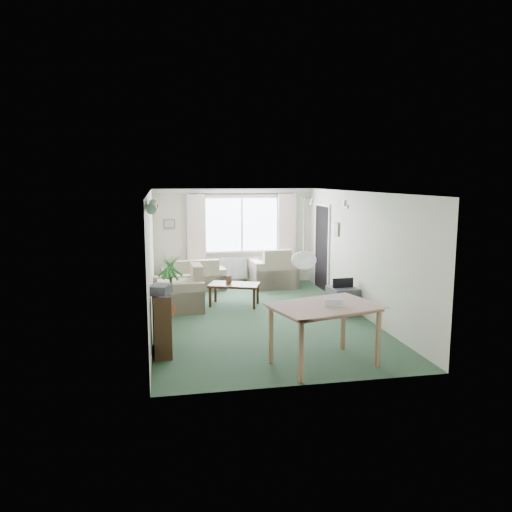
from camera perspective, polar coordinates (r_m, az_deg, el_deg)
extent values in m
plane|color=#28432D|center=(9.68, 0.34, -7.01)|extent=(6.50, 6.50, 0.00)
cube|color=white|center=(12.58, -1.64, 3.61)|extent=(1.80, 0.03, 1.30)
cube|color=black|center=(12.45, -1.60, 7.11)|extent=(2.60, 0.03, 0.03)
cube|color=beige|center=(12.37, -6.83, 2.39)|extent=(0.45, 0.08, 2.00)
cube|color=beige|center=(12.74, 3.55, 2.62)|extent=(0.45, 0.08, 2.00)
cube|color=white|center=(12.69, -1.59, -1.36)|extent=(1.20, 0.10, 0.55)
cube|color=black|center=(12.07, 7.56, 0.92)|extent=(0.03, 0.95, 2.00)
sphere|color=white|center=(7.22, 5.48, -0.46)|extent=(0.36, 0.36, 0.36)
cylinder|color=#196626|center=(6.84, -11.79, 5.62)|extent=(1.60, 1.60, 0.12)
sphere|color=silver|center=(10.52, 6.39, 6.47)|extent=(0.20, 0.20, 0.20)
sphere|color=silver|center=(9.48, 10.29, 6.14)|extent=(0.20, 0.20, 0.20)
cube|color=brown|center=(12.41, -9.89, 3.64)|extent=(0.28, 0.03, 0.22)
cube|color=brown|center=(11.06, 9.23, 3.05)|extent=(0.03, 0.24, 0.30)
cube|color=#C2BA92|center=(12.12, -7.19, -2.03)|extent=(1.55, 0.89, 0.75)
cube|color=beige|center=(12.35, 1.90, -1.25)|extent=(1.12, 1.07, 0.96)
cube|color=beige|center=(10.27, -8.90, -3.56)|extent=(1.01, 1.06, 0.91)
cube|color=black|center=(10.53, -2.50, -4.42)|extent=(1.16, 0.89, 0.46)
cube|color=#503629|center=(10.51, -3.14, -2.72)|extent=(0.12, 0.03, 0.16)
cube|color=black|center=(7.80, -10.72, -7.51)|extent=(0.29, 0.78, 0.94)
cube|color=#3D3E43|center=(7.58, -10.92, -3.78)|extent=(0.38, 0.43, 0.14)
cylinder|color=#226434|center=(9.82, -9.71, -3.27)|extent=(0.66, 0.66, 1.21)
cube|color=#9D7655|center=(7.25, 7.78, -9.00)|extent=(1.57, 1.25, 0.86)
cube|color=silver|center=(7.11, 8.84, -5.30)|extent=(0.29, 0.24, 0.12)
cube|color=#3A3B3F|center=(10.10, 9.86, -4.99)|extent=(0.55, 0.60, 0.51)
cylinder|color=#28229F|center=(10.07, 9.68, -6.14)|extent=(0.72, 0.72, 0.13)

